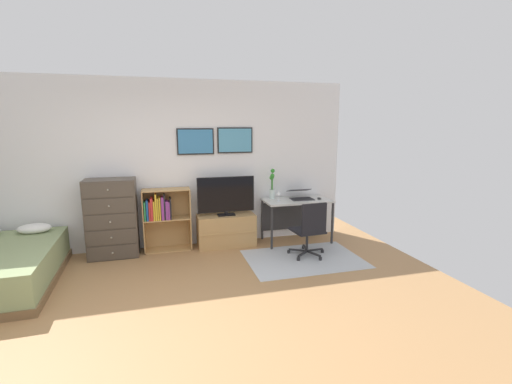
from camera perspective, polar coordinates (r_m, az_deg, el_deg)
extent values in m
plane|color=#A87A4C|center=(3.93, -13.11, -19.76)|extent=(7.20, 7.20, 0.00)
cube|color=white|center=(5.86, -14.69, 4.22)|extent=(6.12, 0.06, 2.70)
cube|color=black|center=(5.82, -9.74, 8.05)|extent=(0.59, 0.02, 0.42)
cube|color=teal|center=(5.80, -9.73, 8.04)|extent=(0.55, 0.01, 0.38)
cube|color=black|center=(5.92, -3.40, 8.35)|extent=(0.59, 0.02, 0.42)
cube|color=#4C93B7|center=(5.90, -3.38, 8.34)|extent=(0.55, 0.01, 0.38)
cube|color=#B2B7BC|center=(5.45, 7.70, -10.62)|extent=(1.70, 1.20, 0.01)
ellipsoid|color=white|center=(5.97, -32.19, -4.99)|extent=(0.45, 0.30, 0.14)
cube|color=#4C4238|center=(5.77, -22.22, -3.93)|extent=(0.73, 0.42, 1.20)
cube|color=#493F35|center=(5.70, -22.13, -9.07)|extent=(0.69, 0.01, 0.22)
sphere|color=#A59E8C|center=(5.69, -22.15, -9.13)|extent=(0.03, 0.03, 0.03)
cube|color=#493F35|center=(5.63, -22.30, -6.80)|extent=(0.69, 0.01, 0.22)
sphere|color=#A59E8C|center=(5.61, -22.32, -6.85)|extent=(0.03, 0.03, 0.03)
cube|color=#493F35|center=(5.57, -22.47, -4.47)|extent=(0.69, 0.01, 0.22)
sphere|color=#A59E8C|center=(5.55, -22.49, -4.51)|extent=(0.03, 0.03, 0.03)
cube|color=#493F35|center=(5.51, -22.65, -2.09)|extent=(0.69, 0.01, 0.22)
sphere|color=#A59E8C|center=(5.50, -22.67, -2.13)|extent=(0.03, 0.03, 0.03)
cube|color=#493F35|center=(5.47, -22.82, 0.33)|extent=(0.69, 0.01, 0.22)
sphere|color=#A59E8C|center=(5.45, -22.84, 0.30)|extent=(0.03, 0.03, 0.03)
cube|color=tan|center=(5.82, -17.69, -4.54)|extent=(0.02, 0.30, 1.00)
cube|color=tan|center=(5.83, -10.61, -4.19)|extent=(0.02, 0.30, 1.00)
cube|color=tan|center=(5.95, -13.93, -8.92)|extent=(0.74, 0.30, 0.02)
cube|color=tan|center=(5.81, -14.15, -4.18)|extent=(0.70, 0.30, 0.02)
cube|color=tan|center=(5.71, -14.37, 0.37)|extent=(0.70, 0.30, 0.02)
cube|color=tan|center=(5.95, -14.18, -4.02)|extent=(0.74, 0.01, 1.00)
cube|color=#2D8C4C|center=(5.73, -17.49, -2.95)|extent=(0.02, 0.19, 0.29)
cube|color=#1E519E|center=(5.74, -17.14, -2.79)|extent=(0.03, 0.21, 0.32)
cube|color=red|center=(5.75, -16.81, -2.87)|extent=(0.02, 0.24, 0.29)
cube|color=red|center=(5.73, -16.49, -2.61)|extent=(0.04, 0.21, 0.35)
cube|color=gold|center=(5.72, -16.14, -2.88)|extent=(0.02, 0.17, 0.30)
cube|color=gold|center=(5.71, -15.87, -2.32)|extent=(0.03, 0.18, 0.41)
cube|color=gold|center=(5.71, -15.56, -2.64)|extent=(0.02, 0.17, 0.34)
cube|color=gold|center=(5.71, -15.27, -2.57)|extent=(0.02, 0.18, 0.35)
cube|color=#8C388C|center=(5.73, -14.87, -2.49)|extent=(0.04, 0.22, 0.36)
cube|color=black|center=(5.71, -14.55, -2.30)|extent=(0.02, 0.18, 0.40)
cube|color=#8C388C|center=(5.74, -14.21, -2.77)|extent=(0.04, 0.23, 0.29)
cube|color=#8C388C|center=(5.72, -13.88, -2.86)|extent=(0.02, 0.18, 0.28)
cube|color=black|center=(5.74, -13.65, -2.53)|extent=(0.02, 0.22, 0.33)
cube|color=tan|center=(5.92, -4.81, -6.18)|extent=(0.95, 0.40, 0.53)
cube|color=tan|center=(5.72, -4.43, -6.75)|extent=(0.95, 0.01, 0.02)
cube|color=black|center=(5.82, -4.82, -3.65)|extent=(0.28, 0.16, 0.02)
cube|color=black|center=(5.81, -4.82, -3.32)|extent=(0.06, 0.04, 0.05)
cube|color=black|center=(5.75, -4.87, -0.41)|extent=(0.93, 0.02, 0.58)
cube|color=black|center=(5.74, -4.85, -0.43)|extent=(0.90, 0.01, 0.55)
cube|color=silver|center=(6.03, 6.64, -1.35)|extent=(1.13, 0.61, 0.03)
cube|color=#2D2D30|center=(5.69, 2.57, -5.86)|extent=(0.03, 0.03, 0.71)
cube|color=#2D2D30|center=(6.10, 12.22, -4.97)|extent=(0.03, 0.03, 0.71)
cube|color=#2D2D30|center=(6.20, 1.01, -4.47)|extent=(0.03, 0.03, 0.71)
cube|color=#2D2D30|center=(6.57, 10.01, -3.76)|extent=(0.03, 0.03, 0.71)
cube|color=#2D2D30|center=(6.38, 5.59, -3.76)|extent=(1.07, 0.02, 0.50)
cylinder|color=#232326|center=(5.73, 10.66, -9.39)|extent=(0.05, 0.05, 0.05)
cube|color=#232326|center=(5.65, 9.44, -9.22)|extent=(0.28, 0.05, 0.02)
cylinder|color=#232326|center=(5.86, 7.67, -8.85)|extent=(0.05, 0.05, 0.05)
cube|color=#232326|center=(5.72, 7.92, -8.94)|extent=(0.09, 0.28, 0.02)
cylinder|color=#232326|center=(5.64, 5.31, -9.59)|extent=(0.05, 0.05, 0.05)
cube|color=#232326|center=(5.61, 6.74, -9.32)|extent=(0.26, 0.17, 0.02)
cylinder|color=#232326|center=(5.37, 6.85, -10.71)|extent=(0.05, 0.05, 0.05)
cube|color=#232326|center=(5.47, 7.54, -9.86)|extent=(0.23, 0.21, 0.02)
cylinder|color=#232326|center=(5.43, 10.35, -10.56)|extent=(0.05, 0.05, 0.05)
cube|color=#232326|center=(5.50, 9.25, -9.79)|extent=(0.14, 0.27, 0.02)
cylinder|color=#232326|center=(5.53, 8.23, -7.81)|extent=(0.04, 0.04, 0.30)
cube|color=black|center=(5.48, 8.27, -6.18)|extent=(0.48, 0.48, 0.03)
cube|color=black|center=(5.25, 9.39, -4.25)|extent=(0.40, 0.07, 0.45)
cube|color=#333338|center=(6.05, 7.43, -1.13)|extent=(0.39, 0.27, 0.01)
cube|color=black|center=(6.05, 7.45, -1.07)|extent=(0.36, 0.25, 0.00)
cube|color=#333338|center=(6.18, 6.93, 0.30)|extent=(0.39, 0.25, 0.07)
cube|color=#234C5B|center=(6.17, 6.95, 0.30)|extent=(0.37, 0.23, 0.06)
ellipsoid|color=#262628|center=(6.10, 10.18, -1.02)|extent=(0.06, 0.10, 0.03)
cylinder|color=silver|center=(6.04, 2.60, -0.35)|extent=(0.09, 0.09, 0.16)
cylinder|color=#3D8438|center=(6.01, 2.70, 1.38)|extent=(0.01, 0.01, 0.43)
sphere|color=#308B2C|center=(5.98, 2.72, 3.44)|extent=(0.07, 0.07, 0.07)
cylinder|color=#3D8438|center=(6.04, 2.60, 0.92)|extent=(0.01, 0.01, 0.33)
sphere|color=#308B2C|center=(6.01, 2.61, 2.46)|extent=(0.07, 0.07, 0.07)
cylinder|color=#3D8438|center=(6.02, 2.52, 0.81)|extent=(0.01, 0.01, 0.31)
sphere|color=#308B2C|center=(5.99, 2.53, 2.29)|extent=(0.07, 0.07, 0.07)
cylinder|color=#3D8438|center=(6.00, 2.65, 0.97)|extent=(0.01, 0.01, 0.35)
sphere|color=#308B2C|center=(5.97, 2.67, 2.65)|extent=(0.07, 0.07, 0.07)
cylinder|color=silver|center=(5.87, 3.69, -1.46)|extent=(0.06, 0.06, 0.01)
cylinder|color=silver|center=(5.86, 3.69, -0.96)|extent=(0.01, 0.01, 0.10)
cone|color=silver|center=(5.84, 3.71, -0.12)|extent=(0.07, 0.07, 0.07)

